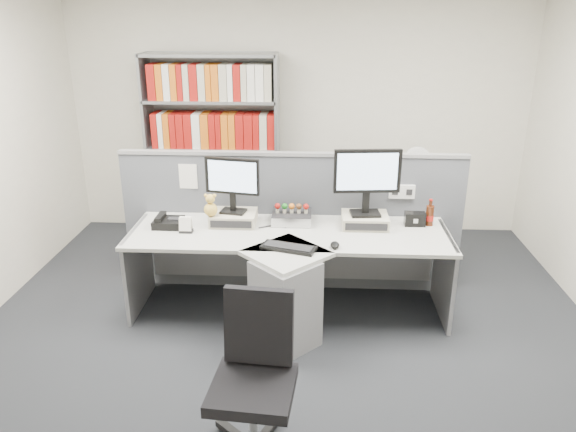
# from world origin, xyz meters

# --- Properties ---
(ground) EXTENTS (5.50, 5.50, 0.00)m
(ground) POSITION_xyz_m (0.00, 0.00, 0.00)
(ground) COLOR #2A2D32
(ground) RESTS_ON ground
(room_shell) EXTENTS (5.04, 5.54, 2.72)m
(room_shell) POSITION_xyz_m (0.00, 0.00, 1.79)
(room_shell) COLOR silver
(room_shell) RESTS_ON ground
(partition) EXTENTS (3.00, 0.08, 1.27)m
(partition) POSITION_xyz_m (0.00, 1.25, 0.65)
(partition) COLOR #555860
(partition) RESTS_ON ground
(desk) EXTENTS (2.60, 1.20, 0.72)m
(desk) POSITION_xyz_m (0.00, 0.60, 0.46)
(desk) COLOR #B9BAB3
(desk) RESTS_ON ground
(monitor_riser_left) EXTENTS (0.38, 0.31, 0.10)m
(monitor_riser_left) POSITION_xyz_m (-0.48, 0.98, 0.77)
(monitor_riser_left) COLOR #BEB79D
(monitor_riser_left) RESTS_ON desk
(monitor_riser_right) EXTENTS (0.38, 0.31, 0.10)m
(monitor_riser_right) POSITION_xyz_m (0.62, 0.98, 0.77)
(monitor_riser_right) COLOR #BEB79D
(monitor_riser_right) RESTS_ON desk
(monitor_left) EXTENTS (0.46, 0.18, 0.47)m
(monitor_left) POSITION_xyz_m (-0.48, 0.98, 1.10)
(monitor_left) COLOR black
(monitor_left) RESTS_ON monitor_riser_left
(monitor_right) EXTENTS (0.54, 0.19, 0.55)m
(monitor_right) POSITION_xyz_m (0.62, 0.98, 1.15)
(monitor_right) COLOR black
(monitor_right) RESTS_ON monitor_riser_right
(desktop_pc) EXTENTS (0.33, 0.29, 0.09)m
(desktop_pc) POSITION_xyz_m (0.01, 1.04, 0.76)
(desktop_pc) COLOR black
(desktop_pc) RESTS_ON desk
(figurines) EXTENTS (0.29, 0.05, 0.09)m
(figurines) POSITION_xyz_m (0.01, 1.02, 0.86)
(figurines) COLOR #BEB79D
(figurines) RESTS_ON desktop_pc
(keyboard) EXTENTS (0.44, 0.27, 0.03)m
(keyboard) POSITION_xyz_m (0.01, 0.47, 0.73)
(keyboard) COLOR black
(keyboard) RESTS_ON desk
(mouse) EXTENTS (0.07, 0.11, 0.04)m
(mouse) POSITION_xyz_m (0.36, 0.52, 0.74)
(mouse) COLOR black
(mouse) RESTS_ON desk
(desk_phone) EXTENTS (0.24, 0.21, 0.10)m
(desk_phone) POSITION_xyz_m (-1.01, 0.88, 0.76)
(desk_phone) COLOR black
(desk_phone) RESTS_ON desk
(desk_calendar) EXTENTS (0.11, 0.08, 0.13)m
(desk_calendar) POSITION_xyz_m (-0.83, 0.77, 0.77)
(desk_calendar) COLOR black
(desk_calendar) RESTS_ON desk
(plush_toy) EXTENTS (0.11, 0.11, 0.19)m
(plush_toy) POSITION_xyz_m (-0.65, 0.88, 0.90)
(plush_toy) COLOR gold
(plush_toy) RESTS_ON monitor_riser_left
(speaker) EXTENTS (0.17, 0.09, 0.11)m
(speaker) POSITION_xyz_m (1.04, 1.01, 0.78)
(speaker) COLOR black
(speaker) RESTS_ON desk
(cola_bottle) EXTENTS (0.07, 0.07, 0.23)m
(cola_bottle) POSITION_xyz_m (1.16, 1.03, 0.81)
(cola_bottle) COLOR #3F190A
(cola_bottle) RESTS_ON desk
(shelving_unit) EXTENTS (1.41, 0.40, 2.00)m
(shelving_unit) POSITION_xyz_m (-0.90, 2.44, 0.98)
(shelving_unit) COLOR gray
(shelving_unit) RESTS_ON ground
(filing_cabinet) EXTENTS (0.45, 0.61, 0.70)m
(filing_cabinet) POSITION_xyz_m (1.20, 1.99, 0.35)
(filing_cabinet) COLOR gray
(filing_cabinet) RESTS_ON ground
(desk_fan) EXTENTS (0.27, 0.16, 0.46)m
(desk_fan) POSITION_xyz_m (1.20, 1.99, 0.99)
(desk_fan) COLOR white
(desk_fan) RESTS_ON filing_cabinet
(office_chair) EXTENTS (0.62, 0.63, 0.95)m
(office_chair) POSITION_xyz_m (-0.11, -0.77, 0.51)
(office_chair) COLOR silver
(office_chair) RESTS_ON ground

